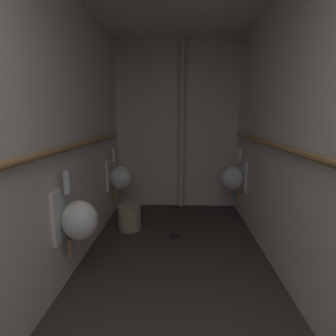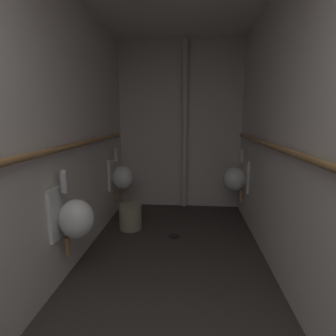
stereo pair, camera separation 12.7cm
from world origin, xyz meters
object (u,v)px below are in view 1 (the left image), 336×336
(urinal_left_mid, at_px, (77,219))
(urinal_right_mid, at_px, (234,177))
(standpipe_back_wall, at_px, (182,127))
(floor_drain, at_px, (174,236))
(waste_bin, at_px, (130,217))
(urinal_left_far, at_px, (119,177))

(urinal_left_mid, height_order, urinal_right_mid, same)
(urinal_left_mid, xyz_separation_m, urinal_right_mid, (1.62, 1.62, 0.00))
(urinal_left_mid, bearing_deg, urinal_right_mid, 45.00)
(urinal_left_mid, bearing_deg, standpipe_back_wall, 67.11)
(urinal_left_mid, distance_m, floor_drain, 1.41)
(standpipe_back_wall, height_order, waste_bin, standpipe_back_wall)
(urinal_left_far, xyz_separation_m, urinal_right_mid, (1.62, 0.04, 0.00))
(urinal_left_mid, distance_m, waste_bin, 1.28)
(floor_drain, bearing_deg, urinal_right_mid, 37.24)
(urinal_left_mid, bearing_deg, waste_bin, 79.97)
(floor_drain, relative_size, waste_bin, 0.43)
(urinal_left_mid, relative_size, floor_drain, 5.39)
(standpipe_back_wall, distance_m, floor_drain, 1.70)
(waste_bin, bearing_deg, urinal_left_far, 118.12)
(standpipe_back_wall, bearing_deg, urinal_right_mid, -32.98)
(waste_bin, bearing_deg, floor_drain, -18.31)
(urinal_left_far, xyz_separation_m, standpipe_back_wall, (0.88, 0.52, 0.69))
(urinal_left_mid, relative_size, waste_bin, 2.31)
(urinal_left_far, bearing_deg, floor_drain, -36.41)
(urinal_left_mid, distance_m, standpipe_back_wall, 2.37)
(urinal_left_far, distance_m, waste_bin, 0.63)
(urinal_left_mid, bearing_deg, urinal_left_far, 90.00)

